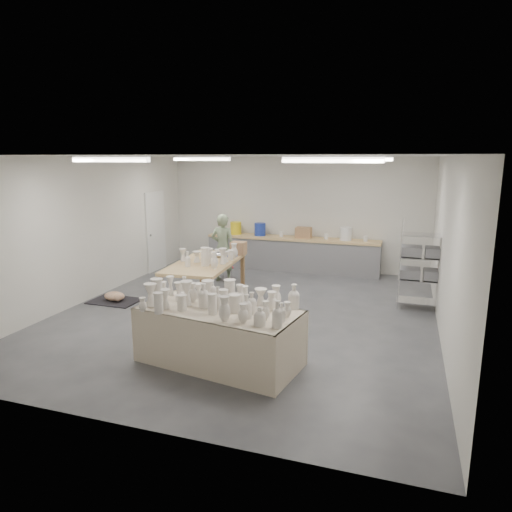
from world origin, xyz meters
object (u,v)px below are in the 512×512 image
(drying_table, at_px, (219,332))
(potter, at_px, (223,248))
(red_stool, at_px, (227,268))
(work_table, at_px, (210,261))

(drying_table, xyz_separation_m, potter, (-1.68, 4.27, 0.36))
(drying_table, relative_size, red_stool, 6.98)
(work_table, height_order, potter, potter)
(potter, bearing_deg, red_stool, -91.99)
(potter, relative_size, red_stool, 4.64)
(drying_table, distance_m, red_stool, 4.85)
(red_stool, bearing_deg, work_table, -78.93)
(potter, bearing_deg, drying_table, 109.49)
(work_table, relative_size, potter, 1.42)
(work_table, xyz_separation_m, red_stool, (-0.36, 1.84, -0.61))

